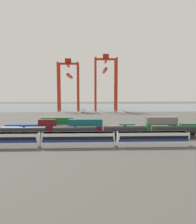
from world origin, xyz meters
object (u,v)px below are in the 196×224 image
shipping_container_1 (48,130)px  freight_tank_row (125,132)px  passenger_train (78,139)px  shipping_container_7 (22,128)px  shipping_container_10 (93,127)px  gantry_crane_west (69,79)px  gantry_crane_central (105,76)px  shipping_container_8 (57,127)px

shipping_container_1 → freight_tank_row: bearing=-18.6°
passenger_train → shipping_container_7: size_ratio=5.03×
freight_tank_row → shipping_container_7: size_ratio=6.42×
shipping_container_1 → shipping_container_10: bearing=19.0°
passenger_train → gantry_crane_west: 124.99m
shipping_container_10 → shipping_container_1: bearing=-161.0°
shipping_container_1 → shipping_container_7: bearing=152.8°
shipping_container_7 → gantry_crane_west: size_ratio=0.29×
shipping_container_7 → shipping_container_10: size_ratio=2.00×
freight_tank_row → passenger_train: bearing=-146.9°
freight_tank_row → gantry_crane_central: gantry_crane_central is taller
gantry_crane_west → freight_tank_row: bearing=-75.7°
shipping_container_1 → gantry_crane_central: bearing=74.5°
shipping_container_10 → gantry_crane_west: bearing=100.7°
passenger_train → shipping_container_10: passenger_train is taller
shipping_container_7 → gantry_crane_central: size_ratio=0.26×
shipping_container_1 → shipping_container_7: size_ratio=0.50×
passenger_train → gantry_crane_central: 125.01m
freight_tank_row → gantry_crane_west: (-28.73, 112.57, 23.42)m
shipping_container_7 → freight_tank_row: bearing=-21.2°
freight_tank_row → shipping_container_10: size_ratio=12.86×
freight_tank_row → shipping_container_7: (-37.39, 14.52, -0.82)m
passenger_train → shipping_container_7: bearing=133.9°
shipping_container_7 → shipping_container_10: bearing=0.0°
shipping_container_10 → gantry_crane_west: size_ratio=0.14×
passenger_train → shipping_container_7: 33.17m
freight_tank_row → shipping_container_1: (-26.48, 8.92, -0.82)m
freight_tank_row → shipping_container_10: bearing=125.1°
gantry_crane_west → gantry_crane_central: size_ratio=0.92×
shipping_container_8 → gantry_crane_central: gantry_crane_central is taller
shipping_container_7 → gantry_crane_central: gantry_crane_central is taller
gantry_crane_central → passenger_train: bearing=-97.7°
passenger_train → gantry_crane_central: gantry_crane_central is taller
shipping_container_8 → gantry_crane_central: (25.86, 97.30, 26.76)m
freight_tank_row → shipping_container_7: freight_tank_row is taller
passenger_train → gantry_crane_west: gantry_crane_west is taller
shipping_container_8 → gantry_crane_west: 101.13m
shipping_container_7 → shipping_container_10: 27.18m
freight_tank_row → gantry_crane_central: (2.06, 111.81, 25.94)m
passenger_train → gantry_crane_central: bearing=82.3°
shipping_container_1 → shipping_container_10: (16.28, 5.60, 0.00)m
shipping_container_1 → gantry_crane_west: bearing=91.2°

